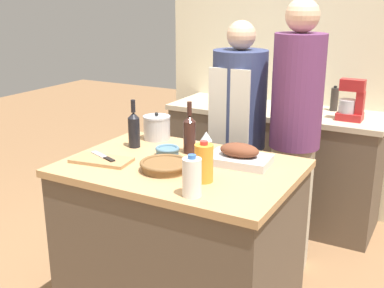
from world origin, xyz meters
TOP-DOWN VIEW (x-y plane):
  - kitchen_island at (0.00, 0.00)m, footprint 1.22×0.86m
  - back_counter at (0.00, 1.51)m, footprint 1.70×0.60m
  - back_wall at (0.00, 1.86)m, footprint 2.20×0.10m
  - roasting_pan at (0.27, 0.16)m, footprint 0.34×0.24m
  - wicker_basket at (-0.02, -0.11)m, footprint 0.26×0.26m
  - cutting_board at (-0.40, -0.17)m, footprint 0.34×0.21m
  - stock_pot at (-0.37, 0.34)m, footprint 0.17×0.17m
  - mixing_bowl at (-0.14, 0.09)m, footprint 0.14×0.14m
  - juice_jug at (0.22, -0.15)m, footprint 0.09×0.09m
  - milk_jug at (0.26, -0.33)m, footprint 0.09×0.09m
  - wine_bottle_green at (-0.40, 0.14)m, footprint 0.07×0.07m
  - wine_bottle_dark at (-0.06, 0.20)m, footprint 0.07×0.07m
  - wine_glass_left at (0.01, 0.28)m, footprint 0.07×0.07m
  - knife_chef at (-0.40, -0.14)m, footprint 0.21×0.11m
  - stand_mixer at (0.59, 1.43)m, footprint 0.18×0.14m
  - condiment_bottle_tall at (0.42, 1.67)m, footprint 0.06×0.06m
  - condiment_bottle_short at (-0.32, 1.49)m, footprint 0.06×0.06m
  - person_cook_aproned at (-0.03, 0.84)m, footprint 0.36×0.36m
  - person_cook_guest at (0.37, 0.82)m, footprint 0.32×0.32m

SIDE VIEW (x-z plane):
  - back_counter at x=0.00m, z-range 0.00..0.92m
  - kitchen_island at x=0.00m, z-range 0.00..0.92m
  - person_cook_aproned at x=-0.03m, z-range 0.08..1.71m
  - cutting_board at x=-0.40m, z-range 0.92..0.94m
  - knife_chef at x=-0.40m, z-range 0.94..0.95m
  - wicker_basket at x=-0.02m, z-range 0.92..0.97m
  - mixing_bowl at x=-0.14m, z-range 0.92..0.98m
  - roasting_pan at x=0.27m, z-range 0.91..1.02m
  - person_cook_guest at x=0.37m, z-range 0.11..1.88m
  - stock_pot at x=-0.37m, z-range 0.91..1.08m
  - condiment_bottle_short at x=-0.32m, z-range 0.91..1.09m
  - wine_glass_left at x=0.01m, z-range 0.95..1.06m
  - condiment_bottle_tall at x=0.42m, z-range 0.91..1.11m
  - milk_jug at x=0.26m, z-range 0.91..1.11m
  - juice_jug at x=0.22m, z-range 0.91..1.12m
  - wine_bottle_green at x=-0.40m, z-range 0.89..1.18m
  - wine_bottle_dark at x=-0.06m, z-range 0.89..1.19m
  - stand_mixer at x=0.59m, z-range 0.89..1.19m
  - back_wall at x=0.00m, z-range 0.00..2.55m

